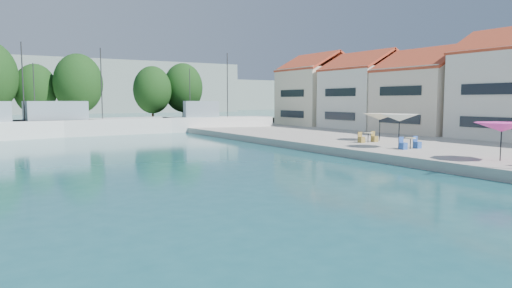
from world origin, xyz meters
TOP-DOWN VIEW (x-y plane):
  - quay_right at (22.00, 30.00)m, footprint 32.00×92.00m
  - quay_far at (-8.00, 67.00)m, footprint 90.00×16.00m
  - hill_east at (40.00, 180.00)m, footprint 140.00×40.00m
  - building_04 at (24.00, 33.00)m, footprint 9.00×8.80m
  - building_05 at (24.00, 42.00)m, footprint 8.40×8.80m
  - building_06 at (24.00, 51.00)m, footprint 9.00×8.80m
  - trawler_02 at (-13.53, 53.96)m, footprint 17.25×8.29m
  - trawler_03 at (-5.90, 55.85)m, footprint 20.30×6.32m
  - trawler_04 at (9.93, 54.15)m, footprint 14.08×6.80m
  - tree_05 at (-8.85, 71.16)m, footprint 5.57×5.57m
  - tree_06 at (-3.74, 68.53)m, footprint 6.53×6.53m
  - tree_07 at (6.78, 68.83)m, footprint 5.66×5.66m
  - tree_08 at (12.08, 69.84)m, footprint 6.15×6.15m
  - umbrella_pink at (8.96, 16.32)m, footprint 2.86×2.86m
  - umbrella_white at (9.46, 23.86)m, footprint 2.56×2.56m
  - umbrella_cream at (12.65, 28.73)m, footprint 2.70×2.70m
  - cafe_table_02 at (9.70, 23.05)m, footprint 1.82×0.70m
  - cafe_table_03 at (10.77, 28.11)m, footprint 1.82×0.70m

SIDE VIEW (x-z plane):
  - quay_right at x=22.00m, z-range 0.00..0.60m
  - quay_far at x=-8.00m, z-range 0.00..0.60m
  - cafe_table_02 at x=9.70m, z-range 0.51..1.27m
  - cafe_table_03 at x=10.77m, z-range 0.51..1.27m
  - trawler_03 at x=-5.90m, z-range -4.03..6.17m
  - trawler_02 at x=-13.53m, z-range -4.03..6.17m
  - trawler_04 at x=9.93m, z-range -4.03..6.17m
  - umbrella_pink at x=8.96m, z-range 1.39..3.49m
  - umbrella_cream at x=12.65m, z-range 1.45..3.67m
  - umbrella_white at x=9.46m, z-range 1.52..3.87m
  - building_04 at x=24.00m, z-range 0.42..9.62m
  - building_05 at x=24.00m, z-range 0.41..10.11m
  - tree_05 at x=-8.85m, z-range 1.24..9.48m
  - tree_07 at x=6.78m, z-range 1.25..9.63m
  - building_06 at x=24.00m, z-range 0.40..10.60m
  - tree_08 at x=12.08m, z-range 1.30..10.40m
  - hill_east at x=40.00m, z-range 0.00..12.00m
  - tree_06 at x=-3.74m, z-range 1.35..11.00m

